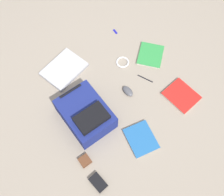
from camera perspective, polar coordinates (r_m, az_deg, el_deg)
ground_plane at (r=2.15m, az=0.06°, el=0.74°), size 3.89×3.89×0.00m
backpack at (r=2.00m, az=-5.56°, el=-3.44°), size 0.33×0.42×0.20m
laptop at (r=2.29m, az=-10.11°, el=6.03°), size 0.37×0.31×0.03m
book_manual at (r=2.01m, az=6.15°, el=-8.60°), size 0.25×0.28×0.02m
book_blue at (r=2.20m, az=14.44°, el=0.45°), size 0.22×0.25×0.02m
book_red at (r=2.36m, az=8.15°, el=8.97°), size 0.31×0.30×0.02m
computer_mouse at (r=2.15m, az=3.36°, el=1.47°), size 0.07×0.11×0.03m
cable_coil at (r=2.30m, az=2.25°, el=7.58°), size 0.11×0.11×0.01m
power_brick at (r=1.93m, az=-2.96°, el=-17.42°), size 0.08×0.12×0.03m
pen_black at (r=2.24m, az=7.05°, el=4.15°), size 0.05×0.13×0.01m
earbud_pouch at (r=1.96m, az=-5.76°, el=-13.05°), size 0.08×0.08×0.03m
usb_stick at (r=2.50m, az=0.68°, el=13.88°), size 0.03×0.06×0.01m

